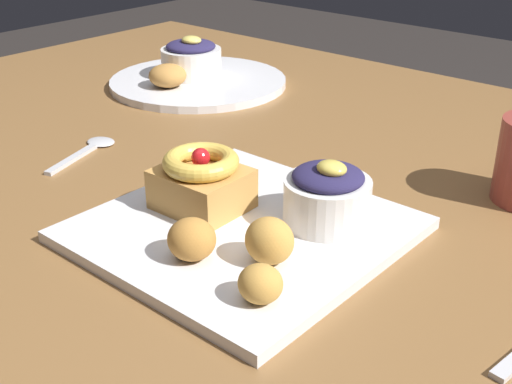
{
  "coord_description": "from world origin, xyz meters",
  "views": [
    {
      "loc": [
        0.47,
        -0.53,
        1.06
      ],
      "look_at": [
        0.08,
        -0.08,
        0.77
      ],
      "focal_mm": 47.37,
      "sensor_mm": 36.0,
      "label": 1
    }
  ],
  "objects_px": {
    "spoon": "(89,149)",
    "back_plate": "(198,82)",
    "back_ramekin": "(191,58)",
    "back_pastry": "(168,76)",
    "berry_ramekin": "(327,195)",
    "fritter_front": "(269,241)",
    "cake_slice": "(202,181)",
    "fritter_back": "(192,239)",
    "front_plate": "(243,230)",
    "fritter_middle": "(260,284)"
  },
  "relations": [
    {
      "from": "berry_ramekin",
      "to": "back_pastry",
      "type": "xyz_separation_m",
      "value": [
        -0.45,
        0.21,
        -0.01
      ]
    },
    {
      "from": "cake_slice",
      "to": "back_plate",
      "type": "relative_size",
      "value": 0.31
    },
    {
      "from": "berry_ramekin",
      "to": "fritter_middle",
      "type": "height_order",
      "value": "berry_ramekin"
    },
    {
      "from": "back_pastry",
      "to": "spoon",
      "type": "xyz_separation_m",
      "value": [
        0.1,
        -0.23,
        -0.03
      ]
    },
    {
      "from": "fritter_middle",
      "to": "fritter_back",
      "type": "distance_m",
      "value": 0.09
    },
    {
      "from": "fritter_front",
      "to": "fritter_middle",
      "type": "distance_m",
      "value": 0.06
    },
    {
      "from": "back_ramekin",
      "to": "back_pastry",
      "type": "xyz_separation_m",
      "value": [
        0.02,
        -0.07,
        -0.01
      ]
    },
    {
      "from": "back_pastry",
      "to": "berry_ramekin",
      "type": "bearing_deg",
      "value": -24.35
    },
    {
      "from": "back_plate",
      "to": "back_pastry",
      "type": "relative_size",
      "value": 4.85
    },
    {
      "from": "cake_slice",
      "to": "fritter_back",
      "type": "height_order",
      "value": "cake_slice"
    },
    {
      "from": "back_plate",
      "to": "back_ramekin",
      "type": "relative_size",
      "value": 2.91
    },
    {
      "from": "back_ramekin",
      "to": "fritter_middle",
      "type": "bearing_deg",
      "value": -39.37
    },
    {
      "from": "front_plate",
      "to": "back_plate",
      "type": "bearing_deg",
      "value": 140.24
    },
    {
      "from": "back_ramekin",
      "to": "front_plate",
      "type": "bearing_deg",
      "value": -38.8
    },
    {
      "from": "fritter_back",
      "to": "back_ramekin",
      "type": "relative_size",
      "value": 0.44
    },
    {
      "from": "fritter_back",
      "to": "spoon",
      "type": "bearing_deg",
      "value": 160.08
    },
    {
      "from": "fritter_front",
      "to": "back_plate",
      "type": "height_order",
      "value": "fritter_front"
    },
    {
      "from": "berry_ramekin",
      "to": "front_plate",
      "type": "bearing_deg",
      "value": -136.14
    },
    {
      "from": "back_ramekin",
      "to": "back_pastry",
      "type": "height_order",
      "value": "back_ramekin"
    },
    {
      "from": "back_plate",
      "to": "back_ramekin",
      "type": "xyz_separation_m",
      "value": [
        -0.02,
        0.0,
        0.04
      ]
    },
    {
      "from": "fritter_front",
      "to": "back_plate",
      "type": "distance_m",
      "value": 0.58
    },
    {
      "from": "berry_ramekin",
      "to": "fritter_front",
      "type": "height_order",
      "value": "berry_ramekin"
    },
    {
      "from": "fritter_middle",
      "to": "back_plate",
      "type": "distance_m",
      "value": 0.64
    },
    {
      "from": "front_plate",
      "to": "back_ramekin",
      "type": "bearing_deg",
      "value": 141.2
    },
    {
      "from": "cake_slice",
      "to": "back_ramekin",
      "type": "height_order",
      "value": "back_ramekin"
    },
    {
      "from": "berry_ramekin",
      "to": "back_pastry",
      "type": "height_order",
      "value": "berry_ramekin"
    },
    {
      "from": "fritter_front",
      "to": "back_pastry",
      "type": "distance_m",
      "value": 0.55
    },
    {
      "from": "cake_slice",
      "to": "back_plate",
      "type": "bearing_deg",
      "value": 135.91
    },
    {
      "from": "fritter_middle",
      "to": "fritter_back",
      "type": "height_order",
      "value": "fritter_back"
    },
    {
      "from": "spoon",
      "to": "back_ramekin",
      "type": "bearing_deg",
      "value": 2.51
    },
    {
      "from": "front_plate",
      "to": "cake_slice",
      "type": "relative_size",
      "value": 3.15
    },
    {
      "from": "front_plate",
      "to": "fritter_back",
      "type": "xyz_separation_m",
      "value": [
        0.01,
        -0.08,
        0.03
      ]
    },
    {
      "from": "spoon",
      "to": "back_plate",
      "type": "bearing_deg",
      "value": -0.44
    },
    {
      "from": "front_plate",
      "to": "back_plate",
      "type": "xyz_separation_m",
      "value": [
        -0.39,
        0.33,
        0.0
      ]
    },
    {
      "from": "front_plate",
      "to": "cake_slice",
      "type": "bearing_deg",
      "value": 179.39
    },
    {
      "from": "back_plate",
      "to": "fritter_front",
      "type": "bearing_deg",
      "value": -38.43
    },
    {
      "from": "cake_slice",
      "to": "back_plate",
      "type": "distance_m",
      "value": 0.47
    },
    {
      "from": "fritter_front",
      "to": "back_ramekin",
      "type": "height_order",
      "value": "back_ramekin"
    },
    {
      "from": "fritter_middle",
      "to": "back_pastry",
      "type": "distance_m",
      "value": 0.6
    },
    {
      "from": "front_plate",
      "to": "berry_ramekin",
      "type": "height_order",
      "value": "berry_ramekin"
    },
    {
      "from": "berry_ramekin",
      "to": "back_pastry",
      "type": "bearing_deg",
      "value": 155.65
    },
    {
      "from": "fritter_front",
      "to": "back_ramekin",
      "type": "xyz_separation_m",
      "value": [
        -0.47,
        0.37,
        0.01
      ]
    },
    {
      "from": "cake_slice",
      "to": "back_plate",
      "type": "height_order",
      "value": "cake_slice"
    },
    {
      "from": "berry_ramekin",
      "to": "back_ramekin",
      "type": "height_order",
      "value": "same"
    },
    {
      "from": "berry_ramekin",
      "to": "back_ramekin",
      "type": "relative_size",
      "value": 0.86
    },
    {
      "from": "berry_ramekin",
      "to": "fritter_front",
      "type": "xyz_separation_m",
      "value": [
        0.0,
        -0.09,
        -0.01
      ]
    },
    {
      "from": "fritter_back",
      "to": "back_plate",
      "type": "distance_m",
      "value": 0.57
    },
    {
      "from": "back_plate",
      "to": "back_pastry",
      "type": "distance_m",
      "value": 0.07
    },
    {
      "from": "berry_ramekin",
      "to": "back_pastry",
      "type": "relative_size",
      "value": 1.43
    },
    {
      "from": "fritter_middle",
      "to": "spoon",
      "type": "relative_size",
      "value": 0.31
    }
  ]
}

